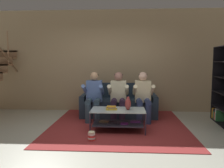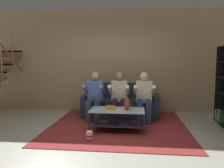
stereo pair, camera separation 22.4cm
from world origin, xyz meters
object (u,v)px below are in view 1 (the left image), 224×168
person_seated_middle (118,94)px  book_stack (112,108)px  coffee_table (118,117)px  popcorn_tub (92,136)px  person_seated_left (94,94)px  vase (128,104)px  couch (119,105)px  person_seated_right (143,94)px

person_seated_middle → book_stack: 0.83m
person_seated_middle → coffee_table: person_seated_middle is taller
book_stack → popcorn_tub: 0.78m
person_seated_left → vase: bearing=-44.4°
coffee_table → vase: bearing=-5.3°
person_seated_middle → vase: size_ratio=4.38×
couch → person_seated_left: (-0.60, -0.51, 0.36)m
person_seated_right → vase: bearing=-115.0°
person_seated_middle → vase: (0.22, -0.80, -0.07)m
person_seated_left → vase: person_seated_left is taller
person_seated_left → person_seated_right: size_ratio=1.00×
person_seated_right → vase: size_ratio=4.40×
vase → book_stack: vase is taller
person_seated_right → coffee_table: size_ratio=1.06×
book_stack → popcorn_tub: bearing=-119.2°
person_seated_left → person_seated_middle: size_ratio=1.00×
person_seated_right → popcorn_tub: 1.83m
couch → person_seated_right: 0.86m
person_seated_left → person_seated_middle: same height
couch → vase: bearing=-80.4°
person_seated_middle → coffee_table: bearing=-88.5°
person_seated_left → popcorn_tub: size_ratio=6.47×
vase → popcorn_tub: vase is taller
person_seated_right → person_seated_middle: bearing=-180.0°
couch → popcorn_tub: size_ratio=10.69×
person_seated_left → person_seated_middle: 0.60m
person_seated_left → popcorn_tub: person_seated_left is taller
couch → vase: 1.36m
person_seated_middle → popcorn_tub: bearing=-107.7°
couch → person_seated_left: size_ratio=1.65×
person_seated_middle → vase: person_seated_middle is taller
couch → popcorn_tub: (-0.44, -1.90, -0.20)m
popcorn_tub → couch: bearing=76.9°
coffee_table → person_seated_right: bearing=53.7°
person_seated_right → book_stack: 1.09m
person_seated_left → book_stack: bearing=-59.0°
person_seated_middle → coffee_table: 0.86m
person_seated_right → coffee_table: 1.04m
couch → person_seated_middle: person_seated_middle is taller
person_seated_left → coffee_table: (0.62, -0.78, -0.35)m
book_stack → couch: bearing=85.0°
vase → book_stack: 0.35m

